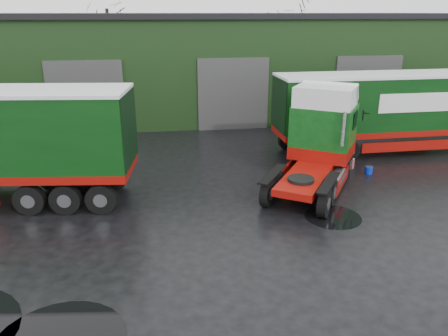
# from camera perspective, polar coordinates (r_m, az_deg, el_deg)

# --- Properties ---
(ground) EXTENTS (100.00, 100.00, 0.00)m
(ground) POSITION_cam_1_polar(r_m,az_deg,el_deg) (12.22, 3.49, -11.76)
(ground) COLOR black
(warehouse) EXTENTS (32.40, 12.40, 6.30)m
(warehouse) POSITION_cam_1_polar(r_m,az_deg,el_deg) (30.64, -0.81, 13.69)
(warehouse) COLOR black
(warehouse) RESTS_ON ground
(hero_tractor) EXTENTS (5.48, 6.44, 3.75)m
(hero_tractor) POSITION_cam_1_polar(r_m,az_deg,el_deg) (16.33, 11.57, 3.32)
(hero_tractor) COLOR #0D4413
(hero_tractor) RESTS_ON ground
(lorry_right) EXTENTS (14.37, 2.58, 3.77)m
(lorry_right) POSITION_cam_1_polar(r_m,az_deg,el_deg) (22.12, 21.11, 6.70)
(lorry_right) COLOR silver
(lorry_right) RESTS_ON ground
(wash_bucket) EXTENTS (0.39, 0.39, 0.30)m
(wash_bucket) POSITION_cam_1_polar(r_m,az_deg,el_deg) (19.18, 18.37, -0.25)
(wash_bucket) COLOR #0826B1
(wash_bucket) RESTS_ON ground
(tree_back_a) EXTENTS (4.40, 4.40, 9.50)m
(tree_back_a) POSITION_cam_1_polar(r_m,az_deg,el_deg) (40.36, -14.83, 16.80)
(tree_back_a) COLOR black
(tree_back_a) RESTS_ON ground
(tree_back_b) EXTENTS (4.40, 4.40, 7.50)m
(tree_back_b) POSITION_cam_1_polar(r_m,az_deg,el_deg) (42.09, 8.41, 15.95)
(tree_back_b) COLOR black
(tree_back_b) RESTS_ON ground
(puddle_1) EXTENTS (1.85, 1.85, 0.01)m
(puddle_1) POSITION_cam_1_polar(r_m,az_deg,el_deg) (14.91, 14.03, -6.20)
(puddle_1) COLOR black
(puddle_1) RESTS_ON ground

